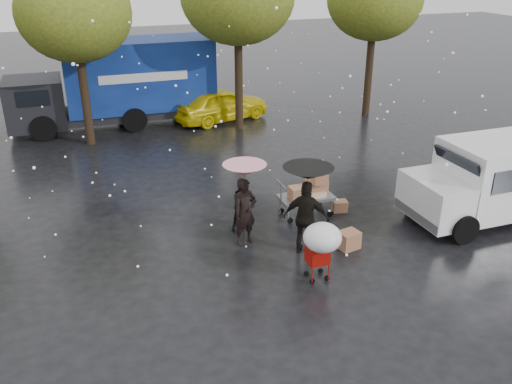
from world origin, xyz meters
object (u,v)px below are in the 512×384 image
object	(u,v)px
person_pink	(245,212)
yellow_taxi	(220,104)
vendor_cart	(309,191)
blue_truck	(120,84)
person_black	(306,218)
shopping_cart	(322,240)
white_van	(500,178)

from	to	relation	value
person_pink	yellow_taxi	distance (m)	10.94
vendor_cart	yellow_taxi	size ratio (longest dim) A/B	0.36
blue_truck	person_black	bearing A→B (deg)	-77.01
person_pink	yellow_taxi	size ratio (longest dim) A/B	0.42
shopping_cart	yellow_taxi	distance (m)	13.00
person_black	yellow_taxi	distance (m)	11.65
shopping_cart	white_van	xyz separation A→B (m)	(6.02, 1.37, 0.10)
person_pink	person_black	xyz separation A→B (m)	(1.24, -0.92, 0.06)
vendor_cart	shopping_cart	distance (m)	3.40
person_pink	yellow_taxi	xyz separation A→B (m)	(2.47, 10.66, -0.16)
white_van	yellow_taxi	xyz separation A→B (m)	(-4.55, 11.54, -0.44)
shopping_cart	yellow_taxi	bearing A→B (deg)	83.51
person_pink	white_van	world-z (taller)	white_van
person_pink	person_black	distance (m)	1.55
yellow_taxi	person_black	bearing A→B (deg)	157.35
person_pink	shopping_cart	distance (m)	2.47
person_black	white_van	distance (m)	5.78
vendor_cart	white_van	xyz separation A→B (m)	(4.84, -1.80, 0.43)
white_van	person_pink	bearing A→B (deg)	172.83
vendor_cart	blue_truck	size ratio (longest dim) A/B	0.18
person_black	vendor_cart	distance (m)	2.08
shopping_cart	blue_truck	distance (m)	13.97
vendor_cart	shopping_cart	bearing A→B (deg)	-110.41
person_pink	vendor_cart	distance (m)	2.37
yellow_taxi	shopping_cart	bearing A→B (deg)	156.89
person_pink	shopping_cart	xyz separation A→B (m)	(1.00, -2.25, 0.19)
yellow_taxi	vendor_cart	bearing A→B (deg)	161.68
person_pink	white_van	size ratio (longest dim) A/B	0.36
vendor_cart	white_van	distance (m)	5.18
person_pink	blue_truck	distance (m)	11.61
vendor_cart	blue_truck	world-z (taller)	blue_truck
person_pink	yellow_taxi	bearing A→B (deg)	59.63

